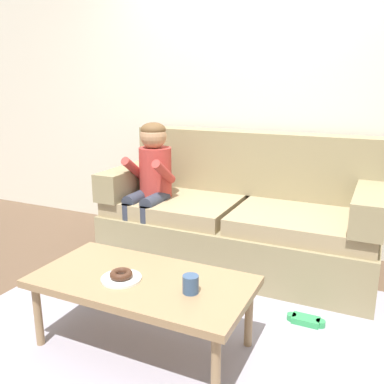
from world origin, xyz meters
TOP-DOWN VIEW (x-y plane):
  - ground at (0.00, 0.00)m, footprint 10.00×10.00m
  - wall_back at (0.00, 1.40)m, footprint 8.00×0.10m
  - area_rug at (0.00, -0.25)m, footprint 2.37×2.03m
  - couch at (0.08, 0.86)m, footprint 2.06×0.90m
  - coffee_table at (-0.02, -0.44)m, footprint 1.15×0.59m
  - person_child at (-0.60, 0.64)m, footprint 0.34×0.58m
  - plate at (-0.11, -0.50)m, footprint 0.21×0.21m
  - donut at (-0.11, -0.50)m, footprint 0.14×0.14m
  - mug at (0.27, -0.47)m, footprint 0.08×0.08m
  - toy_controller at (0.74, 0.15)m, footprint 0.23×0.09m

SIDE VIEW (x-z plane):
  - ground at x=0.00m, z-range 0.00..0.00m
  - area_rug at x=0.00m, z-range 0.00..0.01m
  - toy_controller at x=0.74m, z-range 0.00..0.05m
  - couch at x=0.08m, z-range -0.15..0.87m
  - coffee_table at x=-0.02m, z-range 0.16..0.57m
  - plate at x=-0.11m, z-range 0.41..0.42m
  - donut at x=-0.11m, z-range 0.42..0.46m
  - mug at x=0.27m, z-range 0.41..0.50m
  - person_child at x=-0.60m, z-range 0.12..1.22m
  - wall_back at x=0.00m, z-range 0.00..2.80m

